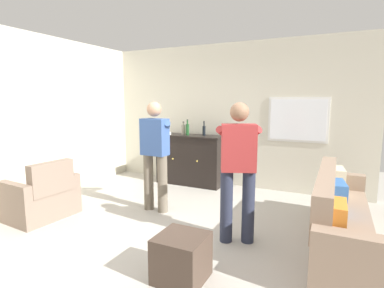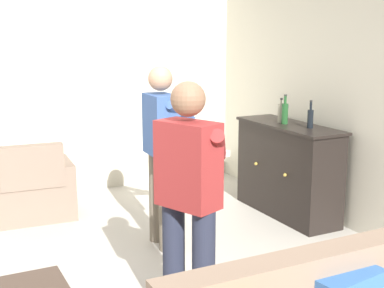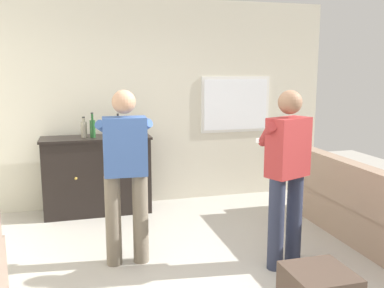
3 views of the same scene
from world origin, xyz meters
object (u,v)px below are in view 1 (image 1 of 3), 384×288
at_px(sideboard_cabinet, 190,159).
at_px(bottle_wine_green, 204,130).
at_px(person_standing_left, 155,151).
at_px(person_standing_right, 238,166).
at_px(couch, 339,218).
at_px(armchair, 43,198).
at_px(ottoman, 182,258).
at_px(bottle_spirits_clear, 183,129).
at_px(bottle_liquor_amber, 187,129).

bearing_deg(sideboard_cabinet, bottle_wine_green, 8.38).
relative_size(person_standing_left, person_standing_right, 1.00).
distance_m(sideboard_cabinet, bottle_wine_green, 0.68).
bearing_deg(couch, armchair, -166.84).
bearing_deg(ottoman, bottle_wine_green, 110.13).
distance_m(couch, armchair, 3.97).
xyz_separation_m(couch, person_standing_left, (-2.55, 0.07, 0.59)).
distance_m(couch, person_standing_left, 2.62).
distance_m(sideboard_cabinet, person_standing_left, 1.64).
height_order(ottoman, person_standing_left, person_standing_left).
relative_size(bottle_wine_green, person_standing_left, 0.17).
bearing_deg(ottoman, person_standing_left, 130.19).
bearing_deg(armchair, person_standing_right, 10.80).
distance_m(armchair, person_standing_right, 2.88).
height_order(armchair, bottle_spirits_clear, bottle_spirits_clear).
bearing_deg(bottle_wine_green, bottle_liquor_amber, -166.44).
xyz_separation_m(ottoman, person_standing_left, (-1.21, 1.43, 0.72)).
relative_size(armchair, bottle_wine_green, 3.22).
bearing_deg(couch, sideboard_cabinet, 149.21).
bearing_deg(sideboard_cabinet, person_standing_right, -50.86).
distance_m(armchair, sideboard_cabinet, 2.78).
bearing_deg(bottle_wine_green, sideboard_cabinet, -171.62).
relative_size(ottoman, person_standing_right, 0.27).
bearing_deg(person_standing_right, ottoman, -103.09).
bearing_deg(armchair, bottle_liquor_amber, 66.57).
bearing_deg(armchair, person_standing_left, 36.35).
relative_size(bottle_spirits_clear, ottoman, 0.58).
bearing_deg(person_standing_left, bottle_wine_green, 86.62).
bearing_deg(couch, bottle_liquor_amber, 150.11).
relative_size(bottle_wine_green, ottoman, 0.63).
distance_m(bottle_wine_green, person_standing_left, 1.62).
xyz_separation_m(bottle_wine_green, bottle_spirits_clear, (-0.43, -0.05, 0.00)).
relative_size(sideboard_cabinet, person_standing_left, 0.82).
bearing_deg(person_standing_right, sideboard_cabinet, 129.14).
relative_size(sideboard_cabinet, person_standing_right, 0.82).
height_order(couch, person_standing_right, person_standing_right).
bearing_deg(person_standing_left, bottle_spirits_clear, 102.22).
height_order(couch, bottle_liquor_amber, bottle_liquor_amber).
distance_m(sideboard_cabinet, ottoman, 3.33).
relative_size(couch, bottle_wine_green, 8.33).
bearing_deg(person_standing_left, person_standing_right, -17.05).
bearing_deg(bottle_wine_green, ottoman, -69.87).
height_order(couch, ottoman, couch).
height_order(sideboard_cabinet, person_standing_left, person_standing_left).
xyz_separation_m(sideboard_cabinet, bottle_wine_green, (0.29, 0.04, 0.61)).
height_order(armchair, ottoman, armchair).
distance_m(couch, bottle_spirits_clear, 3.40).
xyz_separation_m(couch, ottoman, (-1.34, -1.37, -0.13)).
bearing_deg(bottle_spirits_clear, person_standing_right, -48.39).
bearing_deg(bottle_liquor_amber, sideboard_cabinet, 44.13).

